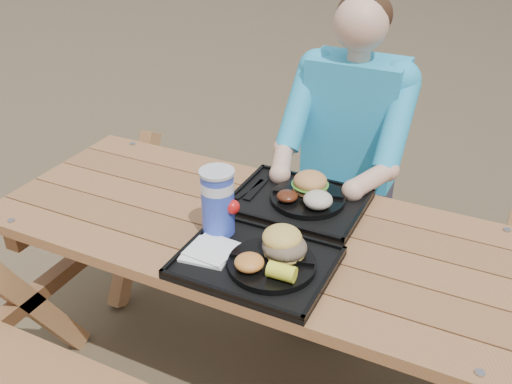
% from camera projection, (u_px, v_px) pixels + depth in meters
% --- Properties ---
extents(ground, '(60.00, 60.00, 0.00)m').
position_uv_depth(ground, '(256.00, 384.00, 2.26)').
color(ground, '#999999').
rests_on(ground, ground).
extents(picnic_table, '(1.80, 1.49, 0.75)m').
position_uv_depth(picnic_table, '(256.00, 312.00, 2.07)').
color(picnic_table, '#999999').
rests_on(picnic_table, ground).
extents(tray_near, '(0.45, 0.35, 0.02)m').
position_uv_depth(tray_near, '(256.00, 264.00, 1.69)').
color(tray_near, black).
rests_on(tray_near, picnic_table).
extents(tray_far, '(0.45, 0.35, 0.02)m').
position_uv_depth(tray_far, '(298.00, 203.00, 1.99)').
color(tray_far, black).
rests_on(tray_far, picnic_table).
extents(plate_near, '(0.26, 0.26, 0.02)m').
position_uv_depth(plate_near, '(272.00, 264.00, 1.66)').
color(plate_near, black).
rests_on(plate_near, tray_near).
extents(plate_far, '(0.26, 0.26, 0.02)m').
position_uv_depth(plate_far, '(308.00, 198.00, 1.98)').
color(plate_far, black).
rests_on(plate_far, tray_far).
extents(napkin_stack, '(0.16, 0.16, 0.02)m').
position_uv_depth(napkin_stack, '(208.00, 251.00, 1.72)').
color(napkin_stack, white).
rests_on(napkin_stack, tray_near).
extents(soda_cup, '(0.10, 0.10, 0.21)m').
position_uv_depth(soda_cup, '(218.00, 203.00, 1.77)').
color(soda_cup, '#1833B8').
rests_on(soda_cup, tray_near).
extents(condiment_bbq, '(0.04, 0.04, 0.03)m').
position_uv_depth(condiment_bbq, '(273.00, 237.00, 1.77)').
color(condiment_bbq, black).
rests_on(condiment_bbq, tray_near).
extents(condiment_mustard, '(0.05, 0.05, 0.03)m').
position_uv_depth(condiment_mustard, '(291.00, 238.00, 1.76)').
color(condiment_mustard, gold).
rests_on(condiment_mustard, tray_near).
extents(sandwich, '(0.12, 0.12, 0.13)m').
position_uv_depth(sandwich, '(285.00, 236.00, 1.65)').
color(sandwich, '#E7B851').
rests_on(sandwich, plate_near).
extents(mac_cheese, '(0.09, 0.09, 0.04)m').
position_uv_depth(mac_cheese, '(249.00, 262.00, 1.61)').
color(mac_cheese, orange).
rests_on(mac_cheese, plate_near).
extents(corn_cob, '(0.08, 0.08, 0.05)m').
position_uv_depth(corn_cob, '(282.00, 272.00, 1.57)').
color(corn_cob, '#FFFC35').
rests_on(corn_cob, plate_near).
extents(cutlery_far, '(0.03, 0.17, 0.01)m').
position_uv_depth(cutlery_far, '(256.00, 189.00, 2.05)').
color(cutlery_far, black).
rests_on(cutlery_far, tray_far).
extents(burger, '(0.12, 0.12, 0.11)m').
position_uv_depth(burger, '(310.00, 177.00, 1.98)').
color(burger, '#CA8547').
rests_on(burger, plate_far).
extents(baked_beans, '(0.07, 0.07, 0.03)m').
position_uv_depth(baked_beans, '(287.00, 196.00, 1.94)').
color(baked_beans, '#4E1F0F').
rests_on(baked_beans, plate_far).
extents(potato_salad, '(0.10, 0.10, 0.05)m').
position_uv_depth(potato_salad, '(318.00, 200.00, 1.90)').
color(potato_salad, beige).
rests_on(potato_salad, plate_far).
extents(diner, '(0.48, 0.84, 1.28)m').
position_uv_depth(diner, '(348.00, 171.00, 2.46)').
color(diner, teal).
rests_on(diner, ground).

